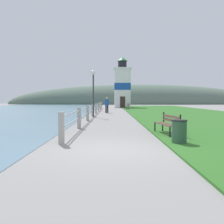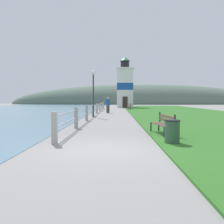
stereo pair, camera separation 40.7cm
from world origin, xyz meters
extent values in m
plane|color=gray|center=(0.00, 0.00, 0.00)|extent=(160.00, 160.00, 0.00)
cube|color=#2D6623|center=(7.81, 19.50, 0.03)|extent=(12.00, 58.50, 0.06)
cube|color=#A8A399|center=(-1.71, 1.00, 0.55)|extent=(0.18, 0.18, 1.10)
cube|color=#A8A399|center=(-1.71, 5.59, 0.55)|extent=(0.18, 0.18, 1.10)
cube|color=#A8A399|center=(-1.71, 10.18, 0.55)|extent=(0.18, 0.18, 1.10)
cube|color=#A8A399|center=(-1.71, 14.78, 0.55)|extent=(0.18, 0.18, 1.10)
cube|color=#A8A399|center=(-1.71, 19.37, 0.55)|extent=(0.18, 0.18, 1.10)
cube|color=#A8A399|center=(-1.71, 23.96, 0.55)|extent=(0.18, 0.18, 1.10)
cube|color=#A8A399|center=(-1.71, 28.55, 0.55)|extent=(0.18, 0.18, 1.10)
cube|color=#A8A399|center=(-1.71, 33.15, 0.55)|extent=(0.18, 0.18, 1.10)
cylinder|color=#B2B2B7|center=(-1.71, 17.07, 0.93)|extent=(0.06, 32.15, 0.06)
cylinder|color=#B2B2B7|center=(-1.71, 17.07, 0.55)|extent=(0.06, 32.15, 0.06)
cube|color=brown|center=(2.18, 3.07, 0.47)|extent=(0.38, 1.94, 0.04)
cube|color=brown|center=(2.32, 3.09, 0.47)|extent=(0.38, 1.94, 0.04)
cube|color=brown|center=(2.47, 3.11, 0.47)|extent=(0.38, 1.94, 0.04)
cube|color=brown|center=(2.55, 3.12, 0.79)|extent=(0.32, 1.93, 0.11)
cube|color=brown|center=(2.55, 3.12, 0.63)|extent=(0.32, 1.93, 0.11)
cube|color=black|center=(2.27, 2.12, 0.23)|extent=(0.06, 0.06, 0.45)
cube|color=black|center=(2.01, 4.00, 0.23)|extent=(0.06, 0.06, 0.45)
cube|color=black|center=(2.64, 2.17, 0.23)|extent=(0.06, 0.06, 0.45)
cube|color=black|center=(2.38, 4.05, 0.23)|extent=(0.06, 0.06, 0.45)
cube|color=black|center=(2.68, 2.18, 0.70)|extent=(0.06, 0.06, 0.49)
cube|color=black|center=(2.43, 4.06, 0.70)|extent=(0.06, 0.06, 0.49)
cube|color=brown|center=(2.03, 29.76, 0.47)|extent=(0.28, 1.85, 0.04)
cube|color=brown|center=(2.18, 29.78, 0.47)|extent=(0.28, 1.85, 0.04)
cube|color=brown|center=(2.32, 29.79, 0.47)|extent=(0.28, 1.85, 0.04)
cube|color=brown|center=(2.41, 29.80, 0.79)|extent=(0.23, 1.84, 0.11)
cube|color=brown|center=(2.41, 29.80, 0.63)|extent=(0.23, 1.84, 0.11)
cube|color=black|center=(2.08, 28.86, 0.23)|extent=(0.05, 0.05, 0.45)
cube|color=black|center=(1.91, 30.65, 0.23)|extent=(0.05, 0.05, 0.45)
cube|color=black|center=(2.45, 28.90, 0.23)|extent=(0.05, 0.05, 0.45)
cube|color=black|center=(2.28, 30.69, 0.23)|extent=(0.05, 0.05, 0.45)
cube|color=black|center=(2.49, 28.90, 0.70)|extent=(0.05, 0.05, 0.49)
cube|color=black|center=(2.33, 30.69, 0.70)|extent=(0.05, 0.05, 0.49)
cube|color=white|center=(1.90, 38.03, 3.45)|extent=(2.85, 2.85, 6.90)
cube|color=#194799|center=(1.90, 38.03, 3.79)|extent=(2.89, 2.89, 1.24)
cube|color=white|center=(1.90, 38.03, 7.02)|extent=(3.28, 3.28, 0.25)
cylinder|color=black|center=(1.90, 38.03, 7.79)|extent=(1.57, 1.57, 1.28)
cone|color=#23703D|center=(1.90, 38.03, 8.78)|extent=(1.96, 1.96, 0.70)
cube|color=#332823|center=(1.90, 36.58, 1.00)|extent=(0.90, 0.06, 2.00)
cylinder|color=#28282D|center=(-0.64, 20.20, 0.43)|extent=(0.16, 0.16, 0.86)
cylinder|color=#28282D|center=(-0.46, 20.26, 0.43)|extent=(0.16, 0.16, 0.86)
cube|color=#1E4C99|center=(-0.55, 20.23, 1.18)|extent=(0.48, 0.36, 0.64)
sphere|color=tan|center=(-0.55, 20.23, 1.64)|extent=(0.23, 0.23, 0.23)
cylinder|color=#2D5138|center=(2.30, 0.92, 0.40)|extent=(0.50, 0.50, 0.80)
cylinder|color=black|center=(2.30, 0.92, 0.82)|extent=(0.54, 0.54, 0.04)
cylinder|color=#333338|center=(-1.56, 13.70, 1.80)|extent=(0.12, 0.12, 3.60)
sphere|color=white|center=(-1.56, 13.70, 3.78)|extent=(0.36, 0.36, 0.36)
ellipsoid|color=#566B5B|center=(8.00, 69.00, 0.00)|extent=(80.00, 16.00, 12.00)
camera|label=1|loc=(0.03, -7.48, 1.54)|focal=40.00mm
camera|label=2|loc=(0.43, -7.47, 1.54)|focal=40.00mm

